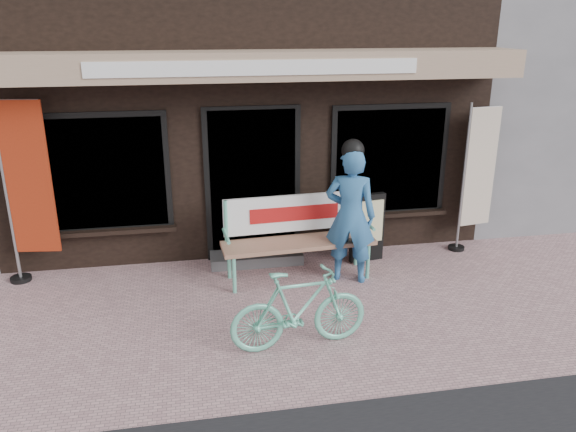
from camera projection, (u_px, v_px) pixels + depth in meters
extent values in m
plane|color=#B68B8D|center=(276.00, 324.00, 6.42)|extent=(70.00, 70.00, 0.00)
cube|color=black|center=(232.00, 104.00, 10.47)|extent=(7.00, 6.00, 3.60)
cube|color=tan|center=(253.00, 65.00, 7.05)|extent=(7.00, 0.80, 0.35)
cube|color=white|center=(258.00, 68.00, 6.67)|extent=(4.00, 0.02, 0.18)
cube|color=black|center=(253.00, 184.00, 7.90)|extent=(1.20, 0.06, 2.10)
cube|color=black|center=(253.00, 184.00, 7.89)|extent=(1.35, 0.04, 2.20)
cube|color=black|center=(104.00, 174.00, 7.48)|extent=(1.60, 0.06, 1.50)
cube|color=black|center=(389.00, 161.00, 8.15)|extent=(1.60, 0.06, 1.50)
cube|color=black|center=(103.00, 174.00, 7.47)|extent=(1.75, 0.04, 1.65)
cube|color=black|center=(389.00, 161.00, 8.15)|extent=(1.75, 0.04, 1.65)
cube|color=black|center=(109.00, 231.00, 7.68)|extent=(1.80, 0.18, 0.06)
cube|color=black|center=(387.00, 214.00, 8.36)|extent=(1.80, 0.18, 0.06)
cube|color=#59595B|center=(256.00, 258.00, 8.02)|extent=(1.30, 0.45, 0.15)
cylinder|color=#67C9AA|center=(234.00, 276.00, 7.08)|extent=(0.05, 0.05, 0.47)
cylinder|color=#67C9AA|center=(229.00, 262.00, 7.49)|extent=(0.05, 0.05, 0.47)
cylinder|color=#67C9AA|center=(368.00, 262.00, 7.49)|extent=(0.05, 0.05, 0.47)
cylinder|color=#67C9AA|center=(356.00, 249.00, 7.90)|extent=(0.05, 0.05, 0.47)
cube|color=#9E6F56|center=(299.00, 243.00, 7.40)|extent=(2.05, 0.63, 0.06)
cylinder|color=#67C9AA|center=(226.00, 223.00, 7.30)|extent=(0.05, 0.05, 0.62)
cylinder|color=#67C9AA|center=(359.00, 212.00, 7.72)|extent=(0.05, 0.05, 0.62)
cube|color=white|center=(294.00, 213.00, 7.51)|extent=(1.91, 0.16, 0.51)
cube|color=#B21414|center=(295.00, 214.00, 7.49)|extent=(1.21, 0.09, 0.20)
cylinder|color=#67C9AA|center=(226.00, 236.00, 7.12)|extent=(0.08, 0.50, 0.04)
cylinder|color=#67C9AA|center=(367.00, 223.00, 7.55)|extent=(0.08, 0.50, 0.04)
imported|color=#2D659B|center=(350.00, 216.00, 7.24)|extent=(0.77, 0.64, 1.79)
sphere|color=black|center=(353.00, 150.00, 6.96)|extent=(0.37, 0.37, 0.29)
imported|color=#67C9AA|center=(299.00, 309.00, 5.84)|extent=(1.50, 0.54, 0.88)
cylinder|color=gray|center=(6.00, 192.00, 7.08)|extent=(0.05, 0.05, 2.47)
cylinder|color=gray|center=(14.00, 100.00, 6.71)|extent=(0.56, 0.10, 0.03)
cube|color=#9B2910|center=(28.00, 179.00, 7.04)|extent=(0.56, 0.11, 1.96)
cylinder|color=black|center=(21.00, 279.00, 7.48)|extent=(0.30, 0.30, 0.06)
cylinder|color=gray|center=(464.00, 179.00, 8.14)|extent=(0.04, 0.04, 2.21)
cylinder|color=gray|center=(486.00, 107.00, 7.88)|extent=(0.50, 0.10, 0.02)
cube|color=beige|center=(480.00, 168.00, 8.18)|extent=(0.50, 0.11, 1.75)
cylinder|color=black|center=(456.00, 248.00, 8.50)|extent=(0.27, 0.27, 0.05)
cube|color=black|center=(367.00, 228.00, 7.97)|extent=(0.51, 0.16, 1.00)
cube|color=beige|center=(369.00, 222.00, 7.88)|extent=(0.42, 0.08, 0.61)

